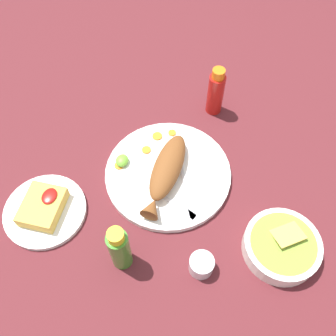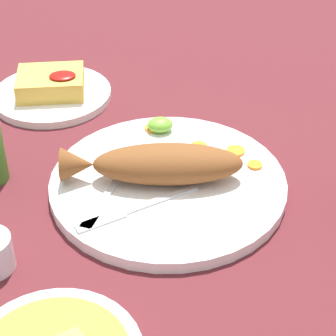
{
  "view_description": "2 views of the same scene",
  "coord_description": "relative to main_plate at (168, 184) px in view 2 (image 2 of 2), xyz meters",
  "views": [
    {
      "loc": [
        -0.53,
        -0.12,
        0.89
      ],
      "look_at": [
        0.0,
        0.0,
        0.04
      ],
      "focal_mm": 40.0,
      "sensor_mm": 36.0,
      "label": 1
    },
    {
      "loc": [
        -0.07,
        -0.7,
        0.56
      ],
      "look_at": [
        0.0,
        0.0,
        0.04
      ],
      "focal_mm": 65.0,
      "sensor_mm": 36.0,
      "label": 2
    }
  ],
  "objects": [
    {
      "name": "lime_wedge_main",
      "position": [
        0.0,
        0.13,
        0.02
      ],
      "size": [
        0.04,
        0.04,
        0.02
      ],
      "primitive_type": "ellipsoid",
      "color": "#6BB233",
      "rests_on": "main_plate"
    },
    {
      "name": "fried_fish",
      "position": [
        -0.02,
        0.0,
        0.04
      ],
      "size": [
        0.27,
        0.09,
        0.05
      ],
      "rotation": [
        0.0,
        0.0,
        -0.09
      ],
      "color": "brown",
      "rests_on": "main_plate"
    },
    {
      "name": "main_plate",
      "position": [
        0.0,
        0.0,
        0.0
      ],
      "size": [
        0.35,
        0.35,
        0.02
      ],
      "primitive_type": "cylinder",
      "color": "white",
      "rests_on": "ground_plane"
    },
    {
      "name": "fork_far",
      "position": [
        -0.09,
        -0.03,
        0.01
      ],
      "size": [
        0.09,
        0.17,
        0.0
      ],
      "rotation": [
        0.0,
        0.0,
        4.3
      ],
      "color": "silver",
      "rests_on": "main_plate"
    },
    {
      "name": "fork_near",
      "position": [
        -0.06,
        -0.07,
        0.01
      ],
      "size": [
        0.17,
        0.09,
        0.0
      ],
      "rotation": [
        0.0,
        0.0,
        3.56
      ],
      "color": "silver",
      "rests_on": "main_plate"
    },
    {
      "name": "ground_plane",
      "position": [
        0.0,
        0.0,
        -0.01
      ],
      "size": [
        4.0,
        4.0,
        0.0
      ],
      "primitive_type": "plane",
      "color": "#561E23"
    },
    {
      "name": "side_plate_fries",
      "position": [
        -0.18,
        0.29,
        -0.0
      ],
      "size": [
        0.21,
        0.21,
        0.01
      ],
      "primitive_type": "cylinder",
      "color": "white",
      "rests_on": "ground_plane"
    },
    {
      "name": "fries_pile",
      "position": [
        -0.18,
        0.29,
        0.02
      ],
      "size": [
        0.12,
        0.1,
        0.04
      ],
      "color": "gold",
      "rests_on": "side_plate_fries"
    },
    {
      "name": "carrot_slice_far",
      "position": [
        0.06,
        0.08,
        0.01
      ],
      "size": [
        0.03,
        0.03,
        0.0
      ],
      "primitive_type": "cylinder",
      "color": "orange",
      "rests_on": "main_plate"
    },
    {
      "name": "carrot_slice_near",
      "position": [
        0.13,
        0.02,
        0.01
      ],
      "size": [
        0.02,
        0.02,
        0.0
      ],
      "primitive_type": "cylinder",
      "color": "orange",
      "rests_on": "main_plate"
    },
    {
      "name": "carrot_slice_mid",
      "position": [
        0.11,
        0.06,
        0.01
      ],
      "size": [
        0.03,
        0.03,
        0.0
      ],
      "primitive_type": "cylinder",
      "color": "orange",
      "rests_on": "main_plate"
    },
    {
      "name": "carrot_slice_extra",
      "position": [
        -0.01,
        0.14,
        0.01
      ],
      "size": [
        0.03,
        0.03,
        0.0
      ],
      "primitive_type": "cylinder",
      "color": "orange",
      "rests_on": "main_plate"
    }
  ]
}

